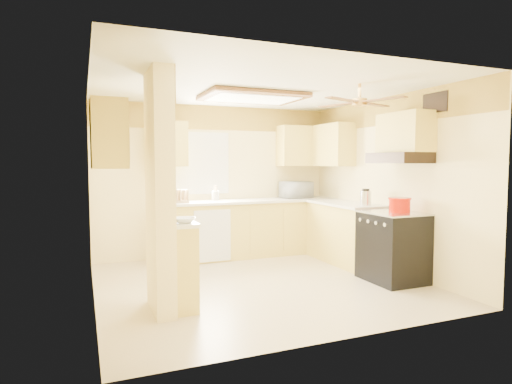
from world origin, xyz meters
name	(u,v)px	position (x,y,z in m)	size (l,w,h in m)	color
floor	(259,283)	(0.00, 0.00, 0.00)	(4.00, 4.00, 0.00)	beige
ceiling	(260,88)	(0.00, 0.00, 2.50)	(4.00, 4.00, 0.00)	white
wall_back	(216,181)	(0.00, 1.90, 1.25)	(4.00, 4.00, 0.00)	#FFE79B
wall_front	(344,199)	(0.00, -1.90, 1.25)	(4.00, 4.00, 0.00)	#FFE79B
wall_left	(92,191)	(-2.00, 0.00, 1.25)	(3.80, 3.80, 0.00)	#FFE79B
wall_right	(387,184)	(2.00, 0.00, 1.25)	(3.80, 3.80, 0.00)	#FFE79B
wallpaper_border	(216,118)	(0.00, 1.88, 2.30)	(4.00, 0.02, 0.40)	#FFD84B
partition_column	(160,193)	(-1.35, -0.55, 1.25)	(0.20, 0.70, 2.50)	#FFE79B
partition_ledge	(182,267)	(-1.13, -0.55, 0.45)	(0.25, 0.55, 0.90)	#F6D860
ledge_top	(181,223)	(-1.13, -0.55, 0.92)	(0.28, 0.58, 0.04)	silver
lower_cabinets_back	(250,229)	(0.50, 1.60, 0.45)	(3.00, 0.60, 0.90)	#F6D860
lower_cabinets_right	(345,234)	(1.70, 0.60, 0.45)	(0.60, 1.40, 0.90)	#F6D860
countertop_back	(251,201)	(0.50, 1.59, 0.92)	(3.04, 0.64, 0.04)	silver
countertop_right	(345,204)	(1.69, 0.60, 0.92)	(0.64, 1.44, 0.04)	silver
dishwasher_panel	(213,236)	(-0.25, 1.29, 0.43)	(0.58, 0.02, 0.80)	white
window	(202,163)	(-0.25, 1.89, 1.55)	(0.92, 0.02, 1.02)	white
upper_cab_back_left	(167,144)	(-0.85, 1.72, 1.85)	(0.60, 0.35, 0.70)	#F6D860
upper_cab_back_right	(303,146)	(1.55, 1.72, 1.85)	(0.90, 0.35, 0.70)	#F6D860
upper_cab_right	(331,145)	(1.82, 1.25, 1.85)	(0.35, 1.00, 0.70)	#F6D860
upper_cab_left_wall	(108,135)	(-1.82, -0.25, 1.85)	(0.35, 0.75, 0.70)	#F6D860
upper_cab_over_stove	(405,133)	(1.82, -0.55, 1.95)	(0.35, 0.76, 0.52)	#F6D860
stove	(393,246)	(1.67, -0.55, 0.46)	(0.68, 0.77, 0.92)	black
range_hood	(399,158)	(1.74, -0.55, 1.62)	(0.50, 0.76, 0.14)	black
poster_menu	(170,135)	(-1.24, -0.55, 1.85)	(0.02, 0.42, 0.57)	black
poster_nashville	(171,197)	(-1.24, -0.55, 1.20)	(0.02, 0.42, 0.57)	black
ceiling_light_panel	(252,97)	(0.10, 0.50, 2.46)	(1.35, 0.95, 0.06)	brown
ceiling_fan	(359,102)	(1.00, -0.70, 2.29)	(1.15, 1.15, 0.26)	gold
vent_grate	(435,103)	(1.98, -0.90, 2.30)	(0.02, 0.40, 0.25)	black
microwave	(296,190)	(1.38, 1.64, 1.08)	(0.52, 0.35, 0.29)	white
bowl	(184,220)	(-1.12, -0.68, 0.97)	(0.23, 0.23, 0.06)	white
dutch_oven	(400,205)	(1.72, -0.61, 1.01)	(0.29, 0.29, 0.19)	#C11200
kettle	(366,198)	(1.70, 0.09, 1.05)	(0.16, 0.16, 0.24)	silver
dish_rack	(177,198)	(-0.73, 1.58, 1.01)	(0.37, 0.29, 0.20)	tan
utensil_crock	(215,195)	(-0.07, 1.73, 1.02)	(0.12, 0.12, 0.24)	white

